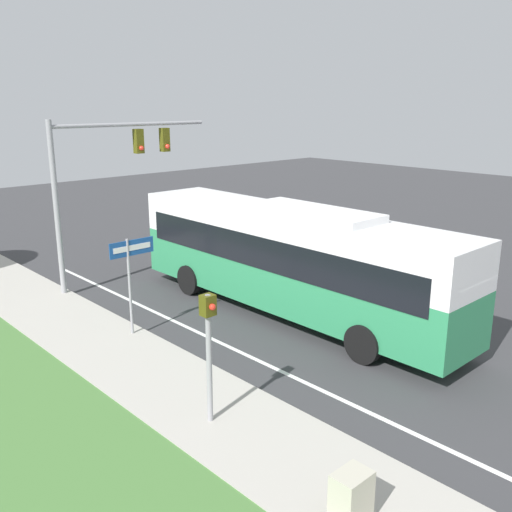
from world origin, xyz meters
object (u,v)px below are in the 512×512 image
Objects in this scene: pedestrian_signal at (209,338)px; street_sign at (131,268)px; signal_gantry at (106,167)px; utility_cabinet at (351,498)px; bus at (289,255)px.

pedestrian_signal is 1.00× the size of street_sign.
signal_gantry reaches higher than pedestrian_signal.
street_sign is at bearing -113.13° from signal_gantry.
signal_gantry is 15.16m from utility_cabinet.
pedestrian_signal reaches higher than utility_cabinet.
pedestrian_signal is 5.49m from street_sign.
signal_gantry is 2.17× the size of street_sign.
street_sign is 9.56m from utility_cabinet.
pedestrian_signal is at bearing -150.26° from bus.
utility_cabinet is (-1.64, -9.28, -1.55)m from street_sign.
bus is at bearing -69.36° from signal_gantry.
bus is 6.93m from pedestrian_signal.
utility_cabinet is at bearing -93.86° from pedestrian_signal.
street_sign is (-4.64, 1.88, 0.11)m from bus.
street_sign is at bearing 75.49° from pedestrian_signal.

